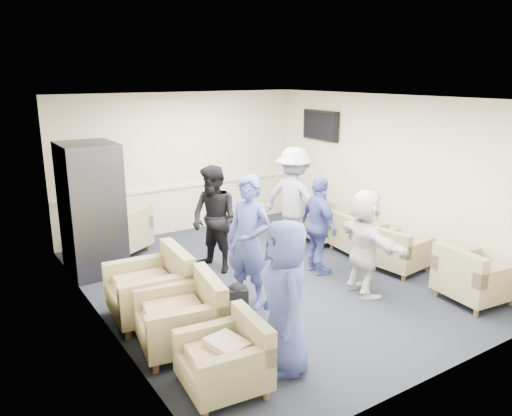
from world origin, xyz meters
TOP-DOWN VIEW (x-y plane):
  - floor at (0.00, 0.00)m, footprint 6.00×6.00m
  - ceiling at (0.00, 0.00)m, footprint 6.00×6.00m
  - back_wall at (0.00, 3.00)m, footprint 5.00×0.02m
  - front_wall at (0.00, -3.00)m, footprint 5.00×0.02m
  - left_wall at (-2.50, 0.00)m, footprint 0.02×6.00m
  - right_wall at (2.50, 0.00)m, footprint 0.02×6.00m
  - chair_rail at (0.00, 2.98)m, footprint 4.98×0.04m
  - tv at (2.44, 1.80)m, footprint 0.10×1.00m
  - armchair_left_near at (-1.87, -2.02)m, footprint 0.85×0.85m
  - armchair_left_mid at (-1.90, -1.08)m, footprint 1.02×1.02m
  - armchair_left_far at (-1.91, -0.19)m, footprint 1.01×1.01m
  - armchair_right_near at (1.90, -2.12)m, footprint 0.92×0.92m
  - armchair_right_midnear at (1.91, -0.80)m, footprint 0.85×0.85m
  - armchair_right_midfar at (1.95, 0.20)m, footprint 0.84×0.84m
  - armchair_right_far at (1.88, 0.97)m, footprint 0.88×0.88m
  - armchair_corner at (-1.50, 2.33)m, footprint 1.19×1.19m
  - vending_machine at (-2.09, 1.79)m, footprint 0.83×0.97m
  - backpack at (-1.03, -0.77)m, footprint 0.33×0.29m
  - pillow at (-1.87, -2.01)m, footprint 0.37×0.45m
  - person_front_left at (-1.19, -2.02)m, footprint 0.76×0.93m
  - person_mid_left at (-0.69, -0.53)m, footprint 0.67×0.77m
  - person_back_left at (-0.50, 0.79)m, footprint 0.86×0.98m
  - person_back_right at (1.14, 0.90)m, footprint 1.08×1.35m
  - person_mid_right at (0.80, -0.18)m, footprint 0.50×0.94m
  - person_front_right at (0.84, -1.12)m, footprint 0.69×1.47m

SIDE VIEW (x-z plane):
  - floor at x=0.00m, z-range 0.00..0.00m
  - backpack at x=-1.03m, z-range 0.01..0.48m
  - armchair_right_midnear at x=1.91m, z-range 0.00..0.61m
  - armchair_right_midfar at x=1.95m, z-range 0.00..0.61m
  - armchair_left_near at x=-1.87m, z-range 0.00..0.62m
  - armchair_right_near at x=1.90m, z-range 0.00..0.67m
  - armchair_right_far at x=1.88m, z-range 0.00..0.67m
  - armchair_corner at x=-1.50m, z-range 0.00..0.69m
  - armchair_left_mid at x=-1.90m, z-range 0.00..0.71m
  - armchair_left_far at x=-1.91m, z-range 0.00..0.75m
  - pillow at x=-1.87m, z-range 0.41..0.53m
  - person_front_right at x=0.84m, z-range 0.00..1.52m
  - person_mid_right at x=0.80m, z-range 0.00..1.53m
  - person_front_left at x=-1.19m, z-range 0.00..1.64m
  - person_back_left at x=-0.50m, z-range 0.00..1.68m
  - person_mid_left at x=-0.69m, z-range 0.00..1.78m
  - chair_rail at x=0.00m, z-range 0.87..0.93m
  - person_back_right at x=1.14m, z-range 0.00..1.83m
  - vending_machine at x=-2.09m, z-range 0.00..2.04m
  - back_wall at x=0.00m, z-range 0.00..2.70m
  - front_wall at x=0.00m, z-range 0.00..2.70m
  - left_wall at x=-2.50m, z-range 0.00..2.70m
  - right_wall at x=2.50m, z-range 0.00..2.70m
  - tv at x=2.44m, z-range 1.76..2.34m
  - ceiling at x=0.00m, z-range 2.70..2.70m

